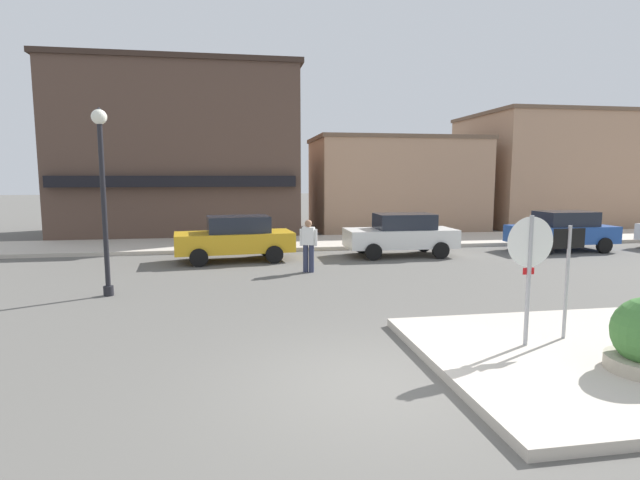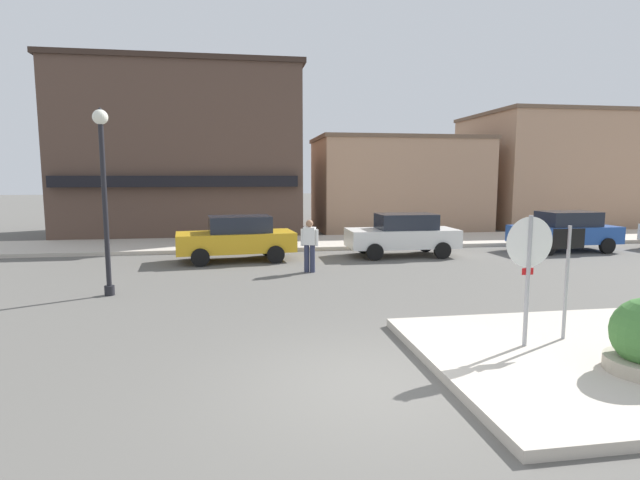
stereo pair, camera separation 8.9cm
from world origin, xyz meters
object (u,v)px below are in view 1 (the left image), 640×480
(one_way_sign, at_px, (567,271))
(parked_car_nearest, at_px, (235,238))
(lamp_post, at_px, (102,175))
(parked_car_second, at_px, (401,234))
(pedestrian_crossing_near, at_px, (308,244))
(stop_sign, at_px, (529,263))
(parked_car_third, at_px, (562,230))

(one_way_sign, relative_size, parked_car_nearest, 0.51)
(one_way_sign, height_order, lamp_post, lamp_post)
(parked_car_second, bearing_deg, pedestrian_crossing_near, -145.93)
(lamp_post, bearing_deg, parked_car_second, 27.62)
(stop_sign, height_order, parked_car_nearest, stop_sign)
(parked_car_second, xyz_separation_m, pedestrian_crossing_near, (-3.83, -2.59, 0.06))
(lamp_post, distance_m, parked_car_second, 10.52)
(stop_sign, xyz_separation_m, parked_car_second, (1.32, 10.20, -0.71))
(one_way_sign, bearing_deg, parked_car_nearest, 119.39)
(one_way_sign, distance_m, parked_car_third, 12.36)
(parked_car_third, bearing_deg, parked_car_nearest, -179.01)
(parked_car_nearest, height_order, parked_car_second, same)
(stop_sign, relative_size, parked_car_nearest, 0.55)
(stop_sign, distance_m, parked_car_second, 10.31)
(one_way_sign, bearing_deg, parked_car_third, 54.86)
(lamp_post, bearing_deg, pedestrian_crossing_near, 22.42)
(stop_sign, bearing_deg, one_way_sign, 14.46)
(stop_sign, xyz_separation_m, lamp_post, (-7.80, 5.43, 1.44))
(one_way_sign, bearing_deg, lamp_post, 148.95)
(one_way_sign, xyz_separation_m, lamp_post, (-8.66, 5.21, 1.63))
(lamp_post, xyz_separation_m, parked_car_second, (9.12, 4.77, -2.15))
(pedestrian_crossing_near, bearing_deg, lamp_post, -157.58)
(stop_sign, bearing_deg, parked_car_third, 52.34)
(parked_car_third, relative_size, pedestrian_crossing_near, 2.51)
(one_way_sign, height_order, parked_car_third, one_way_sign)
(stop_sign, xyz_separation_m, pedestrian_crossing_near, (-2.51, 7.62, -0.65))
(pedestrian_crossing_near, bearing_deg, parked_car_nearest, 131.57)
(one_way_sign, height_order, parked_car_nearest, one_way_sign)
(lamp_post, height_order, parked_car_nearest, lamp_post)
(parked_car_second, xyz_separation_m, parked_car_third, (6.64, 0.11, 0.00))
(stop_sign, distance_m, lamp_post, 9.62)
(parked_car_third, bearing_deg, lamp_post, -162.79)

